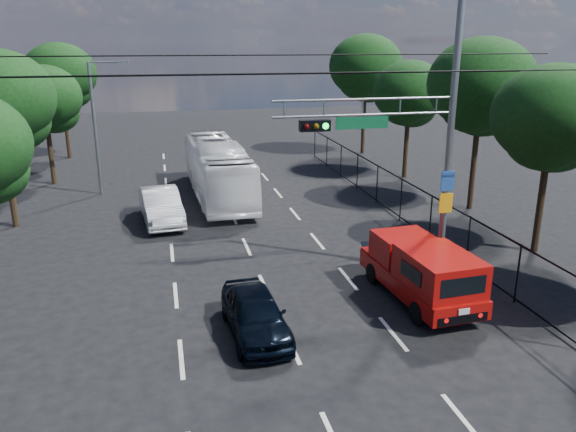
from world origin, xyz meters
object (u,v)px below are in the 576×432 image
object	(u,v)px
white_bus	(218,170)
signal_mast	(418,129)
white_van	(161,206)
navy_hatchback	(255,313)
red_pickup	(421,270)

from	to	relation	value
white_bus	signal_mast	bearing A→B (deg)	-67.10
signal_mast	white_bus	distance (m)	13.76
white_bus	white_van	distance (m)	4.97
navy_hatchback	white_bus	size ratio (longest dim) A/B	0.36
red_pickup	white_van	distance (m)	13.04
navy_hatchback	white_bus	bearing A→B (deg)	84.67
red_pickup	white_van	world-z (taller)	red_pickup
signal_mast	white_bus	xyz separation A→B (m)	(-5.55, 12.02, -3.76)
navy_hatchback	red_pickup	bearing A→B (deg)	7.49
signal_mast	white_van	xyz separation A→B (m)	(-8.61, 8.17, -4.47)
navy_hatchback	white_bus	distance (m)	15.19
white_van	signal_mast	bearing A→B (deg)	-49.77
signal_mast	navy_hatchback	xyz separation A→B (m)	(-6.14, -3.13, -4.59)
white_van	navy_hatchback	bearing A→B (deg)	-83.94
signal_mast	navy_hatchback	distance (m)	8.28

